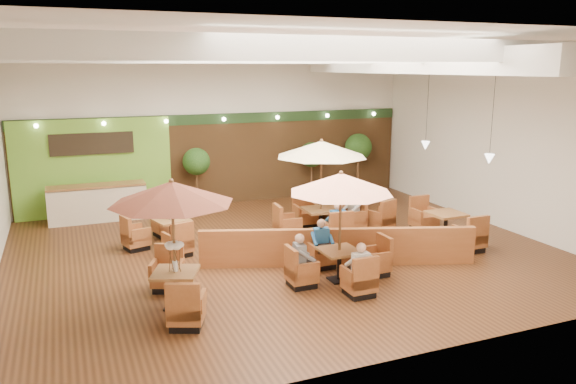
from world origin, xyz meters
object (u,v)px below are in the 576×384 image
topiary_1 (312,157)px  diner_2 (302,255)px  table_5 (356,212)px  diner_1 (322,238)px  booth_divider (338,247)px  table_4 (446,227)px  diner_3 (337,219)px  diner_0 (360,263)px  topiary_0 (196,164)px  table_2 (321,171)px  service_counter (98,203)px  table_1 (340,206)px  diner_4 (352,208)px  table_3 (162,231)px  topiary_2 (358,149)px  table_0 (173,211)px

topiary_1 → diner_2: 8.63m
table_5 → diner_1: bearing=-150.2°
table_5 → booth_divider: bearing=-145.1°
table_4 → diner_3: size_ratio=3.35×
table_5 → diner_0: size_ratio=3.84×
topiary_0 → table_2: bearing=-59.2°
service_counter → diner_2: diner_2 is taller
table_1 → table_4: table_1 is taller
table_4 → diner_2: 5.42m
diner_4 → diner_1: bearing=133.5°
table_1 → table_5: table_1 is taller
table_3 → diner_0: size_ratio=3.61×
table_1 → table_4: (4.21, 1.62, -1.37)m
topiary_2 → diner_0: 9.94m
topiary_1 → table_5: bearing=-92.0°
diner_0 → diner_3: diner_3 is taller
diner_3 → table_4: bearing=-12.0°
table_1 → topiary_2: 9.07m
table_2 → table_4: 3.87m
booth_divider → table_5: (2.24, 3.16, -0.10)m
table_4 → topiary_1: 6.38m
diner_2 → table_1: bearing=96.8°
table_5 → topiary_2: 4.42m
service_counter → table_4: (9.00, -5.90, -0.19)m
table_3 → booth_divider: bearing=-55.8°
diner_2 → table_3: bearing=-142.7°
service_counter → table_0: size_ratio=1.07×
booth_divider → topiary_1: (2.37, 6.81, 1.11)m
topiary_2 → diner_0: topiary_2 is taller
diner_1 → table_2: bearing=-107.8°
table_3 → topiary_2: size_ratio=1.13×
topiary_0 → table_0: bearing=-106.2°
table_1 → table_2: (1.11, 3.34, 0.15)m
booth_divider → topiary_1: bearing=89.9°
table_3 → diner_2: bearing=-75.5°
diner_0 → booth_divider: bearing=79.2°
service_counter → diner_2: 8.45m
topiary_2 → table_3: bearing=-155.7°
table_4 → diner_3: 3.20m
topiary_0 → diner_0: 8.84m
table_1 → diner_3: 2.74m
table_0 → topiary_2: bearing=65.0°
table_0 → table_3: size_ratio=1.05×
table_3 → table_5: 6.01m
table_0 → topiary_1: (6.57, 7.78, -0.45)m
service_counter → diner_0: diner_0 is taller
table_1 → table_4: bearing=20.3°
diner_0 → table_0: bearing=169.1°
table_4 → topiary_2: 6.28m
table_5 → diner_4: size_ratio=3.87×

